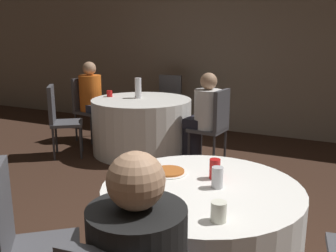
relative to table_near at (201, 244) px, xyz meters
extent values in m
cube|color=gray|center=(-0.06, 4.14, 1.03)|extent=(16.00, 0.06, 2.80)
cylinder|color=white|center=(0.00, 0.00, 0.00)|extent=(1.16, 1.16, 0.74)
cylinder|color=white|center=(-1.82, 2.47, 0.00)|extent=(1.35, 1.35, 0.74)
cube|color=#47474C|center=(-0.83, -0.69, 0.34)|extent=(0.28, 0.32, 0.48)
cube|color=#47474C|center=(-0.83, 2.37, 0.08)|extent=(0.44, 0.44, 0.04)
cube|color=#47474C|center=(-0.65, 2.36, 0.34)|extent=(0.08, 0.38, 0.48)
cylinder|color=#333338|center=(-1.02, 2.22, -0.16)|extent=(0.03, 0.03, 0.43)
cylinder|color=#333338|center=(-0.99, 2.56, -0.16)|extent=(0.03, 0.03, 0.43)
cylinder|color=#333338|center=(-0.68, 2.19, -0.16)|extent=(0.03, 0.03, 0.43)
cylinder|color=#333338|center=(-0.65, 2.53, -0.16)|extent=(0.03, 0.03, 0.43)
cube|color=#47474C|center=(-1.93, 3.46, 0.08)|extent=(0.44, 0.44, 0.04)
cube|color=#47474C|center=(-1.95, 3.64, 0.34)|extent=(0.38, 0.09, 0.48)
cylinder|color=#333338|center=(-1.74, 3.31, -0.16)|extent=(0.03, 0.03, 0.43)
cylinder|color=#333338|center=(-2.08, 3.27, -0.16)|extent=(0.03, 0.03, 0.43)
cylinder|color=#333338|center=(-1.78, 3.64, -0.16)|extent=(0.03, 0.03, 0.43)
cylinder|color=#333338|center=(-2.12, 3.61, -0.16)|extent=(0.03, 0.03, 0.43)
cube|color=#47474C|center=(-2.62, 1.87, 0.08)|extent=(0.56, 0.56, 0.04)
cube|color=#47474C|center=(-2.76, 1.76, 0.34)|extent=(0.27, 0.33, 0.48)
cylinder|color=#333338|center=(-2.59, 2.10, -0.16)|extent=(0.03, 0.03, 0.43)
cylinder|color=#333338|center=(-2.38, 1.83, -0.16)|extent=(0.03, 0.03, 0.43)
cylinder|color=#333338|center=(-2.86, 1.90, -0.16)|extent=(0.03, 0.03, 0.43)
cylinder|color=#333338|center=(-2.65, 1.63, -0.16)|extent=(0.03, 0.03, 0.43)
cube|color=#47474C|center=(-2.81, 2.63, 0.08)|extent=(0.46, 0.46, 0.04)
cube|color=#47474C|center=(-2.99, 2.66, 0.34)|extent=(0.11, 0.38, 0.48)
cylinder|color=#333338|center=(-2.61, 2.77, -0.16)|extent=(0.03, 0.03, 0.43)
cylinder|color=#333338|center=(-2.67, 2.44, -0.16)|extent=(0.03, 0.03, 0.43)
cylinder|color=#333338|center=(-2.95, 2.83, -0.16)|extent=(0.03, 0.03, 0.43)
cylinder|color=#333338|center=(-3.00, 2.49, -0.16)|extent=(0.03, 0.03, 0.43)
cylinder|color=black|center=(-1.05, 2.39, -0.14)|extent=(0.24, 0.24, 0.47)
cube|color=black|center=(-0.94, 2.38, 0.15)|extent=(0.35, 0.35, 0.12)
cylinder|color=white|center=(-0.83, 2.37, 0.34)|extent=(0.34, 0.34, 0.47)
sphere|color=tan|center=(-0.83, 2.37, 0.68)|extent=(0.21, 0.21, 0.21)
sphere|color=tan|center=(0.10, -0.89, 0.75)|extent=(0.20, 0.20, 0.20)
cylinder|color=#33384C|center=(-2.59, 2.60, -0.14)|extent=(0.24, 0.24, 0.47)
cube|color=#33384C|center=(-2.70, 2.61, 0.15)|extent=(0.37, 0.36, 0.12)
cylinder|color=orange|center=(-2.81, 2.63, 0.37)|extent=(0.33, 0.33, 0.53)
sphere|color=tan|center=(-2.81, 2.63, 0.73)|extent=(0.20, 0.20, 0.20)
cylinder|color=white|center=(-0.26, 0.11, 0.37)|extent=(0.24, 0.24, 0.01)
cylinder|color=#B25B23|center=(-0.26, 0.11, 0.38)|extent=(0.19, 0.19, 0.01)
cylinder|color=red|center=(0.02, 0.15, 0.43)|extent=(0.07, 0.07, 0.12)
cylinder|color=silver|center=(0.08, 0.02, 0.43)|extent=(0.07, 0.07, 0.12)
cylinder|color=silver|center=(0.22, -0.35, 0.42)|extent=(0.07, 0.07, 0.10)
cylinder|color=white|center=(-1.91, 2.53, 0.51)|extent=(0.09, 0.09, 0.28)
cylinder|color=red|center=(-2.33, 2.45, 0.41)|extent=(0.08, 0.08, 0.09)
camera|label=1|loc=(0.70, -1.88, 1.21)|focal=40.00mm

